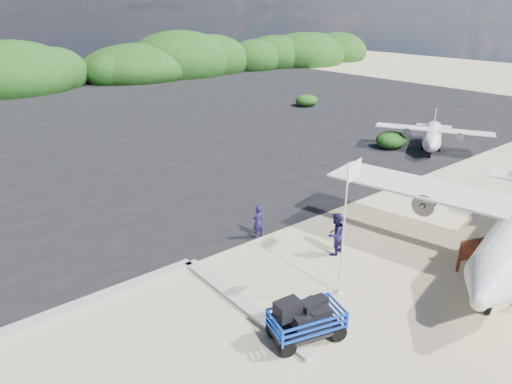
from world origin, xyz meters
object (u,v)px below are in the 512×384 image
at_px(baggage_cart, 306,338).
at_px(crew_a, 258,222).
at_px(crew_b, 335,234).
at_px(aircraft_large, 282,110).
at_px(flagpole, 338,293).
at_px(signboard, 472,268).

bearing_deg(baggage_cart, crew_a, 79.69).
xyz_separation_m(crew_b, aircraft_large, (17.85, 23.20, -0.94)).
bearing_deg(flagpole, baggage_cart, -159.67).
relative_size(baggage_cart, aircraft_large, 0.15).
height_order(crew_a, crew_b, crew_b).
bearing_deg(signboard, baggage_cart, -167.94).
height_order(signboard, aircraft_large, aircraft_large).
relative_size(flagpole, signboard, 3.02).
xyz_separation_m(flagpole, crew_a, (0.46, 5.29, 0.81)).
height_order(baggage_cart, flagpole, flagpole).
xyz_separation_m(signboard, crew_a, (-5.10, 7.51, 0.81)).
bearing_deg(crew_b, crew_a, -69.67).
distance_m(crew_a, aircraft_large, 27.94).
bearing_deg(aircraft_large, crew_b, 40.12).
bearing_deg(crew_a, aircraft_large, -136.04).
bearing_deg(signboard, flagpole, 178.80).
bearing_deg(crew_a, baggage_cart, 61.71).
distance_m(crew_b, aircraft_large, 29.29).
height_order(crew_a, aircraft_large, aircraft_large).
distance_m(baggage_cart, crew_a, 7.06).
bearing_deg(baggage_cart, flagpole, 36.48).
bearing_deg(crew_b, signboard, 122.08).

